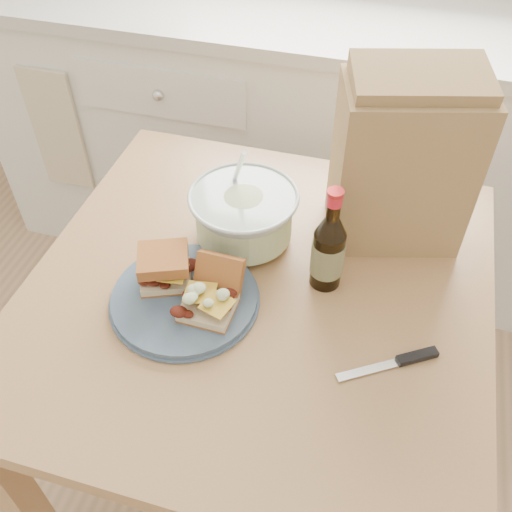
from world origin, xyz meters
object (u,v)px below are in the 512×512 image
(beer_bottle, at_px, (328,250))
(paper_bag, at_px, (402,166))
(dining_table, at_px, (258,320))
(coleslaw_bowl, at_px, (244,217))
(plate, at_px, (185,298))

(beer_bottle, bearing_deg, paper_bag, 54.81)
(dining_table, height_order, coleslaw_bowl, coleslaw_bowl)
(plate, xyz_separation_m, coleslaw_bowl, (0.06, 0.21, 0.05))
(coleslaw_bowl, bearing_deg, beer_bottle, -22.15)
(paper_bag, bearing_deg, dining_table, -149.30)
(dining_table, bearing_deg, beer_bottle, 21.00)
(coleslaw_bowl, bearing_deg, dining_table, -62.50)
(coleslaw_bowl, relative_size, beer_bottle, 0.98)
(dining_table, relative_size, plate, 3.23)
(coleslaw_bowl, height_order, beer_bottle, beer_bottle)
(plate, relative_size, paper_bag, 0.82)
(dining_table, relative_size, coleslaw_bowl, 4.00)
(beer_bottle, relative_size, paper_bag, 0.67)
(coleslaw_bowl, bearing_deg, paper_bag, 20.50)
(beer_bottle, distance_m, paper_bag, 0.24)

